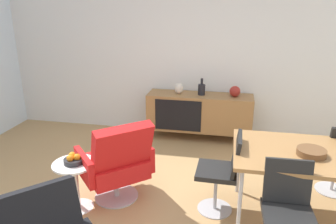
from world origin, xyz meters
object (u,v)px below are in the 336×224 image
(vase_sculptural_dark, at_px, (202,89))
(fruit_bowl, at_px, (74,159))
(sideboard, at_px, (199,112))
(vase_ceramic_small, at_px, (179,88))
(wooden_bowl_on_table, at_px, (311,152))
(dining_chair_front_left, at_px, (287,210))
(dining_table, at_px, (321,157))
(dining_chair_near_window, at_px, (223,170))
(side_table_round, at_px, (76,180))
(vase_cobalt, at_px, (235,91))
(lounge_chair_red, at_px, (117,161))

(vase_sculptural_dark, bearing_deg, fruit_bowl, -117.50)
(sideboard, distance_m, vase_ceramic_small, 0.49)
(sideboard, relative_size, wooden_bowl_on_table, 6.15)
(dining_chair_front_left, bearing_deg, vase_sculptural_dark, 111.57)
(fruit_bowl, bearing_deg, dining_table, 5.89)
(dining_chair_near_window, bearing_deg, sideboard, 103.22)
(dining_chair_near_window, relative_size, side_table_round, 1.65)
(dining_table, bearing_deg, vase_cobalt, 113.61)
(dining_chair_front_left, xyz_separation_m, lounge_chair_red, (-1.64, 0.53, -0.00))
(vase_sculptural_dark, relative_size, dining_table, 0.16)
(wooden_bowl_on_table, relative_size, fruit_bowl, 1.30)
(wooden_bowl_on_table, bearing_deg, vase_ceramic_small, 129.18)
(vase_cobalt, distance_m, dining_chair_front_left, 2.45)
(sideboard, distance_m, vase_sculptural_dark, 0.37)
(vase_cobalt, height_order, wooden_bowl_on_table, vase_cobalt)
(dining_table, bearing_deg, lounge_chair_red, -179.10)
(vase_ceramic_small, distance_m, dining_chair_front_left, 2.73)
(lounge_chair_red, bearing_deg, side_table_round, -150.59)
(dining_table, relative_size, lounge_chair_red, 1.69)
(sideboard, relative_size, vase_cobalt, 9.94)
(lounge_chair_red, xyz_separation_m, fruit_bowl, (-0.38, -0.21, 0.09))
(vase_cobalt, relative_size, dining_table, 0.10)
(dining_chair_near_window, relative_size, fruit_bowl, 4.28)
(vase_ceramic_small, distance_m, side_table_round, 2.25)
(vase_cobalt, bearing_deg, vase_sculptural_dark, -180.00)
(vase_cobalt, bearing_deg, dining_table, -66.39)
(dining_chair_front_left, bearing_deg, vase_cobalt, 100.60)
(vase_cobalt, relative_size, vase_ceramic_small, 0.97)
(sideboard, bearing_deg, lounge_chair_red, -110.03)
(vase_ceramic_small, relative_size, dining_table, 0.10)
(vase_cobalt, height_order, vase_ceramic_small, vase_ceramic_small)
(vase_ceramic_small, bearing_deg, vase_sculptural_dark, -0.00)
(wooden_bowl_on_table, height_order, side_table_round, wooden_bowl_on_table)
(vase_ceramic_small, relative_size, dining_chair_front_left, 0.19)
(sideboard, bearing_deg, dining_chair_near_window, -76.78)
(dining_chair_near_window, bearing_deg, side_table_round, -170.70)
(sideboard, xyz_separation_m, fruit_bowl, (-1.05, -2.07, 0.12))
(dining_chair_front_left, height_order, lounge_chair_red, lounge_chair_red)
(vase_cobalt, xyz_separation_m, vase_ceramic_small, (-0.85, 0.00, 0.00))
(wooden_bowl_on_table, bearing_deg, fruit_bowl, -175.37)
(dining_chair_near_window, bearing_deg, vase_ceramic_small, 112.45)
(vase_ceramic_small, bearing_deg, vase_cobalt, 0.00)
(vase_sculptural_dark, xyz_separation_m, side_table_round, (-1.08, -2.07, -0.49))
(lounge_chair_red, relative_size, fruit_bowl, 4.73)
(dining_table, xyz_separation_m, lounge_chair_red, (-1.99, -0.03, -0.23))
(side_table_round, bearing_deg, vase_ceramic_small, 70.63)
(vase_sculptural_dark, xyz_separation_m, lounge_chair_red, (-0.70, -1.86, -0.34))
(vase_sculptural_dark, distance_m, vase_ceramic_small, 0.35)
(lounge_chair_red, distance_m, fruit_bowl, 0.44)
(fruit_bowl, bearing_deg, vase_sculptural_dark, 62.50)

